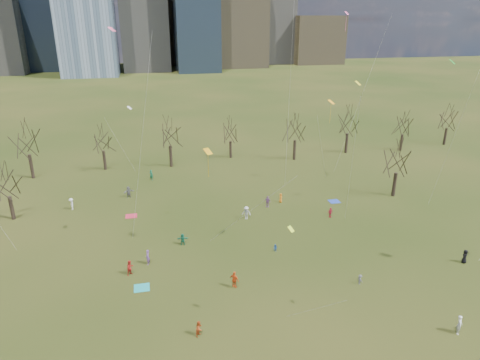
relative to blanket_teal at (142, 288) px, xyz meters
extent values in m
plane|color=black|center=(12.77, -1.47, -0.01)|extent=(500.00, 500.00, 0.00)
cube|color=#726347|center=(57.77, 213.53, 35.98)|extent=(28.00, 28.00, 72.00)
cube|color=#384C66|center=(-47.23, 218.53, 32.48)|extent=(25.00, 25.00, 65.00)
cube|color=slate|center=(82.77, 228.53, 28.98)|extent=(22.00, 22.00, 58.00)
cube|color=#726347|center=(17.77, 238.53, 23.98)|extent=(30.00, 30.00, 48.00)
cube|color=#726347|center=(107.77, 223.53, 13.98)|extent=(30.00, 28.00, 28.00)
cylinder|color=black|center=(-18.23, 37.53, 2.12)|extent=(0.55, 0.55, 4.28)
cylinder|color=black|center=(-6.23, 39.53, 1.79)|extent=(0.52, 0.52, 3.60)
cylinder|color=black|center=(5.77, 38.53, 2.01)|extent=(0.54, 0.54, 4.05)
cylinder|color=black|center=(17.77, 41.53, 1.67)|extent=(0.51, 0.51, 3.38)
cylinder|color=black|center=(29.77, 37.53, 1.97)|extent=(0.54, 0.54, 3.96)
cylinder|color=black|center=(41.77, 39.53, 2.05)|extent=(0.54, 0.54, 4.14)
cylinder|color=black|center=(53.77, 38.53, 1.74)|extent=(0.52, 0.52, 3.51)
cylinder|color=black|center=(65.77, 40.53, 1.85)|extent=(0.53, 0.53, 3.74)
cylinder|color=black|center=(-17.23, 20.53, 1.67)|extent=(0.51, 0.51, 3.38)
cylinder|color=black|center=(38.77, 16.53, 1.90)|extent=(0.53, 0.53, 3.83)
cube|color=teal|center=(0.00, 0.00, 0.00)|extent=(1.60, 1.50, 0.03)
cube|color=#2541AD|center=(28.82, 16.46, 0.00)|extent=(1.60, 1.50, 0.03)
cube|color=#B8243A|center=(-1.31, 17.89, 0.00)|extent=(1.60, 1.50, 0.03)
imported|color=white|center=(27.24, -13.06, 0.90)|extent=(0.75, 0.80, 1.83)
imported|color=#C74C1C|center=(4.90, -8.36, 0.74)|extent=(0.89, 0.93, 1.50)
imported|color=#595A5E|center=(22.32, -4.27, 0.53)|extent=(0.58, 0.79, 1.10)
imported|color=#E85419|center=(9.38, -2.02, 0.92)|extent=(1.07, 1.11, 1.86)
imported|color=#17684B|center=(5.03, 8.15, 0.73)|extent=(1.42, 0.56, 1.49)
imported|color=black|center=(35.91, -3.03, 0.80)|extent=(0.95, 0.83, 1.63)
imported|color=#7D4E9D|center=(0.76, 4.53, 0.89)|extent=(0.56, 0.73, 1.80)
imported|color=#295EB2|center=(15.63, 4.03, 0.46)|extent=(0.58, 0.59, 0.96)
imported|color=silver|center=(14.33, 13.49, 0.93)|extent=(1.39, 1.12, 1.88)
imported|color=#BF1B3A|center=(25.92, 11.45, 0.73)|extent=(0.94, 0.64, 1.48)
imported|color=slate|center=(-1.73, 24.88, 0.90)|extent=(1.78, 1.15, 1.83)
imported|color=orange|center=(20.73, 17.95, 0.71)|extent=(0.56, 0.76, 1.44)
imported|color=#176847|center=(1.93, 31.96, 0.92)|extent=(0.81, 0.79, 1.88)
imported|color=#B21E19|center=(-1.13, 2.77, 0.85)|extent=(1.07, 1.05, 1.74)
imported|color=silver|center=(-9.74, 22.11, 0.86)|extent=(0.89, 1.25, 1.76)
imported|color=#8C4C99|center=(18.32, 16.81, 0.84)|extent=(1.07, 0.89, 1.71)
plane|color=gold|center=(8.12, 5.89, 12.44)|extent=(1.31, 1.25, 0.54)
cylinder|color=silver|center=(11.59, 1.13, 6.91)|extent=(6.96, 9.54, 11.07)
cylinder|color=gold|center=(8.12, 5.89, 10.78)|extent=(0.04, 0.04, 2.70)
plane|color=yellow|center=(26.34, 7.84, 19.00)|extent=(1.02, 0.99, 0.47)
cylinder|color=silver|center=(24.30, 3.60, 10.19)|extent=(4.09, 8.51, 17.62)
plane|color=#DA5075|center=(-0.90, 8.72, 25.05)|extent=(1.00, 1.02, 0.43)
cylinder|color=silver|center=(1.00, 5.41, 13.22)|extent=(3.83, 6.64, 23.67)
cylinder|color=silver|center=(21.75, 18.71, 17.51)|extent=(1.78, 6.08, 32.26)
plane|color=green|center=(39.97, 9.64, 20.99)|extent=(1.17, 1.13, 0.57)
cylinder|color=silver|center=(39.09, 6.19, 11.19)|extent=(1.77, 6.92, 19.61)
plane|color=#FFA815|center=(30.29, 23.37, 13.88)|extent=(1.50, 1.49, 0.60)
cylinder|color=silver|center=(27.17, 18.62, 7.63)|extent=(6.26, 9.52, 12.51)
cylinder|color=#FFA815|center=(30.29, 23.37, 12.04)|extent=(0.04, 0.04, 3.00)
plane|color=#D9FF28|center=(12.60, -9.25, 10.01)|extent=(0.75, 0.72, 0.40)
cylinder|color=silver|center=(12.70, -14.10, 5.70)|extent=(0.22, 9.70, 8.64)
plane|color=#F65A97|center=(32.62, 25.34, 26.86)|extent=(0.90, 0.84, 0.48)
cylinder|color=silver|center=(34.86, 22.70, 14.12)|extent=(4.49, 5.32, 25.48)
cylinder|color=#F65A97|center=(32.62, 25.34, 25.45)|extent=(0.04, 0.04, 2.40)
plane|color=white|center=(-0.71, 33.26, 12.40)|extent=(1.06, 1.09, 0.45)
cylinder|color=silver|center=(-2.50, 29.93, 6.89)|extent=(3.60, 6.67, 11.03)
camera|label=1|loc=(1.76, -38.70, 26.01)|focal=32.00mm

